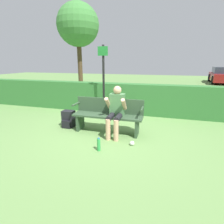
{
  "coord_description": "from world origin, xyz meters",
  "views": [
    {
      "loc": [
        1.24,
        -3.92,
        1.73
      ],
      "look_at": [
        0.15,
        -0.1,
        0.57
      ],
      "focal_mm": 28.0,
      "sensor_mm": 36.0,
      "label": 1
    }
  ],
  "objects_px": {
    "park_bench": "(108,115)",
    "parked_car": "(224,75)",
    "tree": "(78,26)",
    "backpack": "(68,119)",
    "person_seated": "(116,109)",
    "water_bottle": "(99,145)",
    "signpost": "(103,77)"
  },
  "relations": [
    {
      "from": "signpost",
      "to": "tree",
      "type": "bearing_deg",
      "value": 124.32
    },
    {
      "from": "backpack",
      "to": "tree",
      "type": "xyz_separation_m",
      "value": [
        -2.14,
        5.25,
        3.33
      ]
    },
    {
      "from": "water_bottle",
      "to": "parked_car",
      "type": "bearing_deg",
      "value": 66.3
    },
    {
      "from": "person_seated",
      "to": "parked_car",
      "type": "height_order",
      "value": "parked_car"
    },
    {
      "from": "signpost",
      "to": "tree",
      "type": "relative_size",
      "value": 0.47
    },
    {
      "from": "parked_car",
      "to": "tree",
      "type": "xyz_separation_m",
      "value": [
        -9.26,
        -7.07,
        2.93
      ]
    },
    {
      "from": "water_bottle",
      "to": "tree",
      "type": "height_order",
      "value": "tree"
    },
    {
      "from": "park_bench",
      "to": "person_seated",
      "type": "xyz_separation_m",
      "value": [
        0.24,
        -0.14,
        0.19
      ]
    },
    {
      "from": "person_seated",
      "to": "water_bottle",
      "type": "xyz_separation_m",
      "value": [
        -0.12,
        -0.87,
        -0.51
      ]
    },
    {
      "from": "tree",
      "to": "backpack",
      "type": "bearing_deg",
      "value": -67.83
    },
    {
      "from": "person_seated",
      "to": "water_bottle",
      "type": "distance_m",
      "value": 1.02
    },
    {
      "from": "person_seated",
      "to": "signpost",
      "type": "xyz_separation_m",
      "value": [
        -0.77,
        1.39,
        0.6
      ]
    },
    {
      "from": "park_bench",
      "to": "person_seated",
      "type": "distance_m",
      "value": 0.34
    },
    {
      "from": "park_bench",
      "to": "parked_car",
      "type": "relative_size",
      "value": 0.44
    },
    {
      "from": "backpack",
      "to": "water_bottle",
      "type": "xyz_separation_m",
      "value": [
        1.26,
        -1.04,
        -0.08
      ]
    },
    {
      "from": "backpack",
      "to": "water_bottle",
      "type": "height_order",
      "value": "backpack"
    },
    {
      "from": "signpost",
      "to": "person_seated",
      "type": "bearing_deg",
      "value": -60.98
    },
    {
      "from": "park_bench",
      "to": "person_seated",
      "type": "relative_size",
      "value": 1.48
    },
    {
      "from": "park_bench",
      "to": "parked_car",
      "type": "bearing_deg",
      "value": 64.15
    },
    {
      "from": "water_bottle",
      "to": "parked_car",
      "type": "height_order",
      "value": "parked_car"
    },
    {
      "from": "backpack",
      "to": "tree",
      "type": "distance_m",
      "value": 6.58
    },
    {
      "from": "park_bench",
      "to": "water_bottle",
      "type": "bearing_deg",
      "value": -83.31
    },
    {
      "from": "park_bench",
      "to": "water_bottle",
      "type": "height_order",
      "value": "park_bench"
    },
    {
      "from": "signpost",
      "to": "parked_car",
      "type": "relative_size",
      "value": 0.55
    },
    {
      "from": "person_seated",
      "to": "parked_car",
      "type": "relative_size",
      "value": 0.29
    },
    {
      "from": "person_seated",
      "to": "backpack",
      "type": "bearing_deg",
      "value": 173.3
    },
    {
      "from": "backpack",
      "to": "water_bottle",
      "type": "distance_m",
      "value": 1.63
    },
    {
      "from": "person_seated",
      "to": "tree",
      "type": "xyz_separation_m",
      "value": [
        -3.52,
        5.41,
        2.9
      ]
    },
    {
      "from": "backpack",
      "to": "signpost",
      "type": "height_order",
      "value": "signpost"
    },
    {
      "from": "person_seated",
      "to": "parked_car",
      "type": "distance_m",
      "value": 13.74
    },
    {
      "from": "park_bench",
      "to": "person_seated",
      "type": "height_order",
      "value": "person_seated"
    },
    {
      "from": "backpack",
      "to": "parked_car",
      "type": "bearing_deg",
      "value": 59.98
    }
  ]
}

